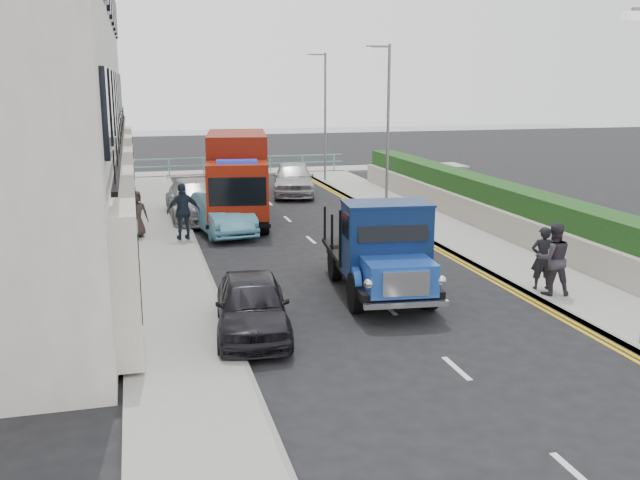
# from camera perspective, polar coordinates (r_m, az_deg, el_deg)

# --- Properties ---
(ground) EXTENTS (120.00, 120.00, 0.00)m
(ground) POSITION_cam_1_polar(r_m,az_deg,el_deg) (16.33, 7.84, -7.50)
(ground) COLOR black
(ground) RESTS_ON ground
(pavement_west) EXTENTS (2.40, 38.00, 0.12)m
(pavement_west) POSITION_cam_1_polar(r_m,az_deg,el_deg) (23.79, -12.39, -1.06)
(pavement_west) COLOR gray
(pavement_west) RESTS_ON ground
(pavement_east) EXTENTS (2.60, 38.00, 0.12)m
(pavement_east) POSITION_cam_1_polar(r_m,az_deg,el_deg) (26.32, 11.07, 0.32)
(pavement_east) COLOR gray
(pavement_east) RESTS_ON ground
(promenade) EXTENTS (30.00, 2.50, 0.12)m
(promenade) POSITION_cam_1_polar(r_m,az_deg,el_deg) (43.88, -6.76, 5.39)
(promenade) COLOR gray
(promenade) RESTS_ON ground
(sea_plane) EXTENTS (120.00, 120.00, 0.00)m
(sea_plane) POSITION_cam_1_polar(r_m,az_deg,el_deg) (74.57, -10.15, 8.24)
(sea_plane) COLOR slate
(sea_plane) RESTS_ON ground
(terrace_west) EXTENTS (6.31, 30.20, 14.25)m
(terrace_west) POSITION_cam_1_polar(r_m,az_deg,el_deg) (27.38, -22.80, 15.04)
(terrace_west) COLOR white
(terrace_west) RESTS_ON ground
(garden_east) EXTENTS (1.45, 28.00, 1.75)m
(garden_east) POSITION_cam_1_polar(r_m,az_deg,el_deg) (27.03, 14.80, 2.27)
(garden_east) COLOR #B2AD9E
(garden_east) RESTS_ON ground
(seafront_railing) EXTENTS (13.00, 0.08, 1.11)m
(seafront_railing) POSITION_cam_1_polar(r_m,az_deg,el_deg) (43.03, -6.63, 5.95)
(seafront_railing) COLOR #59B2A5
(seafront_railing) RESTS_ON ground
(lamp_mid) EXTENTS (1.23, 0.18, 7.00)m
(lamp_mid) POSITION_cam_1_polar(r_m,az_deg,el_deg) (29.94, 5.25, 9.60)
(lamp_mid) COLOR slate
(lamp_mid) RESTS_ON ground
(lamp_far) EXTENTS (1.23, 0.18, 7.00)m
(lamp_far) POSITION_cam_1_polar(r_m,az_deg,el_deg) (39.48, 0.24, 10.40)
(lamp_far) COLOR slate
(lamp_far) RESTS_ON ground
(bedford_lorry) EXTENTS (2.65, 5.59, 2.56)m
(bedford_lorry) POSITION_cam_1_polar(r_m,az_deg,el_deg) (18.38, 5.18, -1.28)
(bedford_lorry) COLOR black
(bedford_lorry) RESTS_ON ground
(red_lorry) EXTENTS (3.18, 6.93, 3.50)m
(red_lorry) POSITION_cam_1_polar(r_m,az_deg,el_deg) (28.75, -6.63, 5.16)
(red_lorry) COLOR black
(red_lorry) RESTS_ON ground
(parked_car_front) EXTENTS (2.07, 4.15, 1.36)m
(parked_car_front) POSITION_cam_1_polar(r_m,az_deg,el_deg) (16.08, -5.47, -5.19)
(parked_car_front) COLOR black
(parked_car_front) RESTS_ON ground
(parked_car_mid) EXTENTS (2.17, 4.68, 1.49)m
(parked_car_mid) POSITION_cam_1_polar(r_m,az_deg,el_deg) (26.74, -7.88, 2.13)
(parked_car_mid) COLOR #569CB9
(parked_car_mid) RESTS_ON ground
(parked_car_rear) EXTENTS (2.38, 5.50, 1.58)m
(parked_car_rear) POSITION_cam_1_polar(r_m,az_deg,el_deg) (29.63, -9.89, 3.18)
(parked_car_rear) COLOR #A1A1A5
(parked_car_rear) RESTS_ON ground
(seafront_car_left) EXTENTS (3.47, 5.50, 1.42)m
(seafront_car_left) POSITION_cam_1_polar(r_m,az_deg,el_deg) (38.05, -7.06, 5.24)
(seafront_car_left) COLOR black
(seafront_car_left) RESTS_ON ground
(seafront_car_right) EXTENTS (2.89, 5.14, 1.65)m
(seafront_car_right) POSITION_cam_1_polar(r_m,az_deg,el_deg) (35.28, -2.14, 4.94)
(seafront_car_right) COLOR #ADACB1
(seafront_car_right) RESTS_ON ground
(pedestrian_east_near) EXTENTS (0.70, 0.53, 1.71)m
(pedestrian_east_near) POSITION_cam_1_polar(r_m,az_deg,el_deg) (19.84, 17.37, -1.38)
(pedestrian_east_near) COLOR black
(pedestrian_east_near) RESTS_ON pavement_east
(pedestrian_east_far) EXTENTS (1.08, 0.93, 1.91)m
(pedestrian_east_far) POSITION_cam_1_polar(r_m,az_deg,el_deg) (19.41, 18.17, -1.44)
(pedestrian_east_far) COLOR #302B34
(pedestrian_east_far) RESTS_ON pavement_east
(pedestrian_west_near) EXTENTS (1.22, 0.65, 1.98)m
(pedestrian_west_near) POSITION_cam_1_polar(r_m,az_deg,el_deg) (25.31, -10.87, 2.26)
(pedestrian_west_near) COLOR #1D2734
(pedestrian_west_near) RESTS_ON pavement_west
(pedestrian_west_far) EXTENTS (0.89, 0.66, 1.67)m
(pedestrian_west_far) POSITION_cam_1_polar(r_m,az_deg,el_deg) (26.07, -14.49, 2.04)
(pedestrian_west_far) COLOR #362B27
(pedestrian_west_far) RESTS_ON pavement_west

